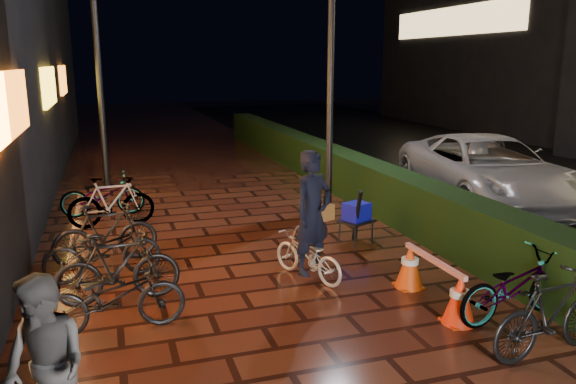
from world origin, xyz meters
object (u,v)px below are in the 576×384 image
object	(u,v)px
cart_assembly	(356,214)
cyclist	(310,233)
van	(486,170)
traffic_barrier	(433,281)
bystander_person	(46,368)

from	to	relation	value
cart_assembly	cyclist	bearing A→B (deg)	-135.32
cyclist	cart_assembly	world-z (taller)	cyclist
van	cart_assembly	size ratio (longest dim) A/B	5.13
cyclist	traffic_barrier	size ratio (longest dim) A/B	1.21
bystander_person	van	distance (m)	10.69
van	cart_assembly	world-z (taller)	van
bystander_person	cyclist	bearing A→B (deg)	90.80
bystander_person	cart_assembly	world-z (taller)	bystander_person
traffic_barrier	cart_assembly	world-z (taller)	cart_assembly
van	cart_assembly	bearing A→B (deg)	-146.15
cart_assembly	traffic_barrier	bearing A→B (deg)	-92.20
bystander_person	van	size ratio (longest dim) A/B	0.28
cyclist	traffic_barrier	bearing A→B (deg)	-46.15
bystander_person	traffic_barrier	xyz separation A→B (m)	(4.59, 1.62, -0.45)
van	cyclist	xyz separation A→B (m)	(-5.44, -3.18, -0.04)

